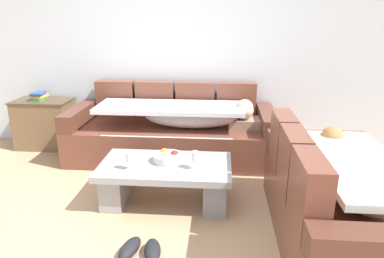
{
  "coord_description": "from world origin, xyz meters",
  "views": [
    {
      "loc": [
        0.76,
        -2.37,
        1.66
      ],
      "look_at": [
        0.47,
        1.07,
        0.55
      ],
      "focal_mm": 32.66,
      "sensor_mm": 36.0,
      "label": 1
    }
  ],
  "objects_px": {
    "open_magazine": "(198,162)",
    "book_stack_on_cabinet": "(39,96)",
    "coffee_table": "(166,178)",
    "pair_of_shoes": "(141,249)",
    "side_cabinet": "(45,124)",
    "fruit_bowl": "(168,157)",
    "wine_glass_near_left": "(129,157)",
    "couch_near_window": "(338,202)",
    "couch_along_wall": "(175,132)",
    "wine_glass_near_right": "(195,157)"
  },
  "relations": [
    {
      "from": "fruit_bowl",
      "to": "book_stack_on_cabinet",
      "type": "relative_size",
      "value": 1.23
    },
    {
      "from": "open_magazine",
      "to": "side_cabinet",
      "type": "distance_m",
      "value": 2.45
    },
    {
      "from": "couch_along_wall",
      "to": "wine_glass_near_right",
      "type": "height_order",
      "value": "couch_along_wall"
    },
    {
      "from": "couch_along_wall",
      "to": "couch_near_window",
      "type": "xyz_separation_m",
      "value": [
        1.44,
        -1.59,
        0.01
      ]
    },
    {
      "from": "fruit_bowl",
      "to": "wine_glass_near_right",
      "type": "xyz_separation_m",
      "value": [
        0.26,
        -0.16,
        0.08
      ]
    },
    {
      "from": "couch_near_window",
      "to": "book_stack_on_cabinet",
      "type": "height_order",
      "value": "couch_near_window"
    },
    {
      "from": "couch_along_wall",
      "to": "pair_of_shoes",
      "type": "distance_m",
      "value": 1.91
    },
    {
      "from": "book_stack_on_cabinet",
      "to": "couch_near_window",
      "type": "bearing_deg",
      "value": -29.23
    },
    {
      "from": "fruit_bowl",
      "to": "side_cabinet",
      "type": "xyz_separation_m",
      "value": [
        -1.83,
        1.25,
        -0.1
      ]
    },
    {
      "from": "coffee_table",
      "to": "book_stack_on_cabinet",
      "type": "bearing_deg",
      "value": 144.63
    },
    {
      "from": "wine_glass_near_right",
      "to": "book_stack_on_cabinet",
      "type": "relative_size",
      "value": 0.73
    },
    {
      "from": "open_magazine",
      "to": "book_stack_on_cabinet",
      "type": "xyz_separation_m",
      "value": [
        -2.14,
        1.25,
        0.31
      ]
    },
    {
      "from": "fruit_bowl",
      "to": "book_stack_on_cabinet",
      "type": "xyz_separation_m",
      "value": [
        -1.86,
        1.24,
        0.28
      ]
    },
    {
      "from": "fruit_bowl",
      "to": "book_stack_on_cabinet",
      "type": "distance_m",
      "value": 2.25
    },
    {
      "from": "wine_glass_near_right",
      "to": "side_cabinet",
      "type": "bearing_deg",
      "value": 146.02
    },
    {
      "from": "couch_along_wall",
      "to": "wine_glass_near_right",
      "type": "relative_size",
      "value": 14.71
    },
    {
      "from": "coffee_table",
      "to": "wine_glass_near_right",
      "type": "relative_size",
      "value": 7.23
    },
    {
      "from": "coffee_table",
      "to": "pair_of_shoes",
      "type": "bearing_deg",
      "value": -94.47
    },
    {
      "from": "coffee_table",
      "to": "book_stack_on_cabinet",
      "type": "height_order",
      "value": "book_stack_on_cabinet"
    },
    {
      "from": "couch_near_window",
      "to": "side_cabinet",
      "type": "distance_m",
      "value": 3.68
    },
    {
      "from": "couch_near_window",
      "to": "fruit_bowl",
      "type": "bearing_deg",
      "value": 67.56
    },
    {
      "from": "wine_glass_near_left",
      "to": "pair_of_shoes",
      "type": "xyz_separation_m",
      "value": [
        0.23,
        -0.65,
        -0.45
      ]
    },
    {
      "from": "open_magazine",
      "to": "side_cabinet",
      "type": "height_order",
      "value": "side_cabinet"
    },
    {
      "from": "fruit_bowl",
      "to": "pair_of_shoes",
      "type": "xyz_separation_m",
      "value": [
        -0.08,
        -0.86,
        -0.37
      ]
    },
    {
      "from": "wine_glass_near_left",
      "to": "fruit_bowl",
      "type": "bearing_deg",
      "value": 34.61
    },
    {
      "from": "coffee_table",
      "to": "wine_glass_near_left",
      "type": "relative_size",
      "value": 7.23
    },
    {
      "from": "wine_glass_near_left",
      "to": "book_stack_on_cabinet",
      "type": "height_order",
      "value": "book_stack_on_cabinet"
    },
    {
      "from": "fruit_bowl",
      "to": "side_cabinet",
      "type": "distance_m",
      "value": 2.22
    },
    {
      "from": "open_magazine",
      "to": "pair_of_shoes",
      "type": "height_order",
      "value": "open_magazine"
    },
    {
      "from": "coffee_table",
      "to": "fruit_bowl",
      "type": "relative_size",
      "value": 4.29
    },
    {
      "from": "side_cabinet",
      "to": "fruit_bowl",
      "type": "bearing_deg",
      "value": -34.27
    },
    {
      "from": "couch_near_window",
      "to": "side_cabinet",
      "type": "height_order",
      "value": "couch_near_window"
    },
    {
      "from": "open_magazine",
      "to": "book_stack_on_cabinet",
      "type": "distance_m",
      "value": 2.49
    },
    {
      "from": "side_cabinet",
      "to": "coffee_table",
      "type": "bearing_deg",
      "value": -35.91
    },
    {
      "from": "wine_glass_near_left",
      "to": "open_magazine",
      "type": "distance_m",
      "value": 0.63
    },
    {
      "from": "couch_along_wall",
      "to": "side_cabinet",
      "type": "relative_size",
      "value": 3.39
    },
    {
      "from": "coffee_table",
      "to": "book_stack_on_cabinet",
      "type": "xyz_separation_m",
      "value": [
        -1.84,
        1.31,
        0.46
      ]
    },
    {
      "from": "wine_glass_near_left",
      "to": "side_cabinet",
      "type": "xyz_separation_m",
      "value": [
        -1.52,
        1.46,
        -0.17
      ]
    },
    {
      "from": "couch_near_window",
      "to": "wine_glass_near_left",
      "type": "height_order",
      "value": "couch_near_window"
    },
    {
      "from": "open_magazine",
      "to": "pair_of_shoes",
      "type": "bearing_deg",
      "value": -108.0
    },
    {
      "from": "open_magazine",
      "to": "coffee_table",
      "type": "bearing_deg",
      "value": -163.61
    },
    {
      "from": "fruit_bowl",
      "to": "pair_of_shoes",
      "type": "distance_m",
      "value": 0.95
    },
    {
      "from": "fruit_bowl",
      "to": "couch_near_window",
      "type": "bearing_deg",
      "value": -22.44
    },
    {
      "from": "couch_near_window",
      "to": "wine_glass_near_left",
      "type": "distance_m",
      "value": 1.73
    },
    {
      "from": "fruit_bowl",
      "to": "pair_of_shoes",
      "type": "bearing_deg",
      "value": -95.34
    },
    {
      "from": "couch_along_wall",
      "to": "coffee_table",
      "type": "relative_size",
      "value": 2.03
    },
    {
      "from": "coffee_table",
      "to": "open_magazine",
      "type": "height_order",
      "value": "open_magazine"
    },
    {
      "from": "couch_along_wall",
      "to": "couch_near_window",
      "type": "distance_m",
      "value": 2.15
    },
    {
      "from": "wine_glass_near_left",
      "to": "open_magazine",
      "type": "relative_size",
      "value": 0.59
    },
    {
      "from": "open_magazine",
      "to": "side_cabinet",
      "type": "xyz_separation_m",
      "value": [
        -2.11,
        1.25,
        -0.06
      ]
    }
  ]
}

